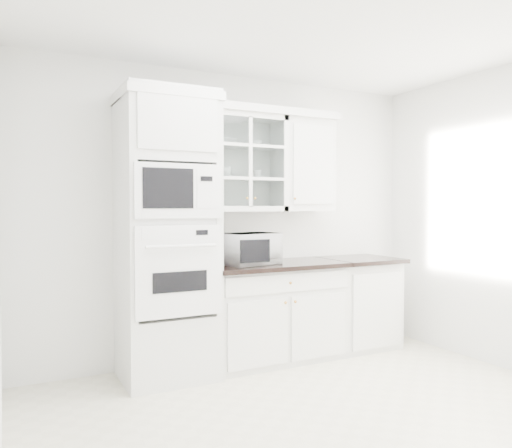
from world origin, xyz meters
TOP-DOWN VIEW (x-y plane):
  - ground at (0.00, 0.00)m, footprint 4.00×3.50m
  - room_shell at (0.00, 0.43)m, footprint 4.00×3.50m
  - oven_column at (-0.75, 1.42)m, footprint 0.76×0.68m
  - base_cabinet_run at (0.28, 1.45)m, footprint 1.32×0.67m
  - extra_base_cabinet at (1.28, 1.45)m, footprint 0.72×0.67m
  - upper_cabinet_glass at (0.03, 1.58)m, footprint 0.80×0.33m
  - upper_cabinet_solid at (0.71, 1.58)m, footprint 0.55×0.33m
  - crown_molding at (-0.07, 1.56)m, footprint 2.14×0.38m
  - countertop_microwave at (0.02, 1.42)m, footprint 0.56×0.50m
  - bowl_a at (-0.17, 1.58)m, footprint 0.28×0.28m
  - bowl_b at (0.15, 1.60)m, footprint 0.22×0.22m
  - cup_a at (-0.15, 1.59)m, footprint 0.15×0.15m
  - cup_b at (0.18, 1.58)m, footprint 0.11×0.11m

SIDE VIEW (x-z plane):
  - ground at x=0.00m, z-range 0.00..0.01m
  - base_cabinet_run at x=0.28m, z-range 0.00..0.92m
  - extra_base_cabinet at x=1.28m, z-range 0.00..0.92m
  - countertop_microwave at x=0.02m, z-range 0.92..1.20m
  - oven_column at x=-0.75m, z-range 0.00..2.40m
  - cup_b at x=0.18m, z-range 1.71..1.79m
  - cup_a at x=-0.15m, z-range 1.71..1.81m
  - room_shell at x=0.00m, z-range 0.43..3.13m
  - upper_cabinet_glass at x=0.03m, z-range 1.40..2.30m
  - upper_cabinet_solid at x=0.71m, z-range 1.40..2.30m
  - bowl_a at x=-0.17m, z-range 2.01..2.06m
  - bowl_b at x=0.15m, z-range 2.01..2.07m
  - crown_molding at x=-0.07m, z-range 2.30..2.37m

